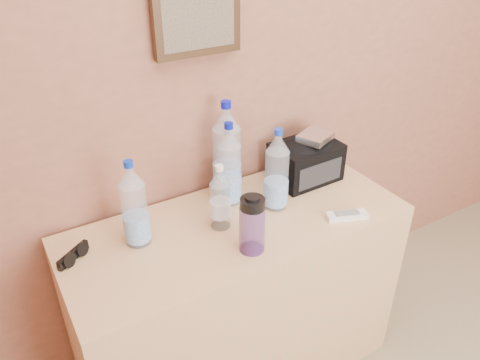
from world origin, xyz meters
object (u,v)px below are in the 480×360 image
(dresser, at_px, (238,301))
(sunglasses, at_px, (73,255))
(pet_large_a, at_px, (134,208))
(pet_large_d, at_px, (277,174))
(ac_remote, at_px, (347,215))
(toiletry_bag, at_px, (306,159))
(pet_small, at_px, (220,200))
(nalgene_bottle, at_px, (252,224))
(foil_packet, at_px, (315,137))
(pet_large_b, at_px, (229,168))
(pet_large_c, at_px, (227,155))

(dresser, distance_m, sunglasses, 0.67)
(sunglasses, bearing_deg, pet_large_a, -39.75)
(pet_large_d, bearing_deg, dresser, -174.44)
(dresser, distance_m, ac_remote, 0.55)
(toiletry_bag, bearing_deg, pet_large_a, -177.61)
(dresser, xyz_separation_m, sunglasses, (-0.54, 0.09, 0.39))
(ac_remote, bearing_deg, pet_large_a, -179.40)
(pet_small, xyz_separation_m, ac_remote, (0.40, -0.19, -0.09))
(nalgene_bottle, xyz_separation_m, foil_packet, (0.44, 0.25, 0.09))
(pet_small, distance_m, toiletry_bag, 0.45)
(foil_packet, bearing_deg, pet_large_b, 175.63)
(pet_large_c, bearing_deg, ac_remote, -51.33)
(sunglasses, distance_m, toiletry_bag, 0.92)
(pet_large_a, distance_m, pet_large_c, 0.41)
(pet_large_c, relative_size, foil_packet, 3.03)
(pet_small, distance_m, foil_packet, 0.48)
(pet_small, height_order, ac_remote, pet_small)
(pet_large_b, xyz_separation_m, nalgene_bottle, (-0.08, -0.28, -0.04))
(pet_large_a, height_order, foil_packet, pet_large_a)
(ac_remote, bearing_deg, pet_large_b, 155.42)
(pet_large_b, relative_size, sunglasses, 2.54)
(pet_large_b, relative_size, nalgene_bottle, 1.58)
(pet_large_c, relative_size, ac_remote, 2.59)
(pet_large_d, height_order, pet_small, pet_large_d)
(pet_small, xyz_separation_m, sunglasses, (-0.48, 0.08, -0.09))
(pet_large_c, bearing_deg, nalgene_bottle, -106.16)
(pet_large_d, height_order, sunglasses, pet_large_d)
(toiletry_bag, xyz_separation_m, foil_packet, (0.02, -0.02, 0.10))
(sunglasses, bearing_deg, pet_large_d, -40.61)
(pet_large_a, height_order, sunglasses, pet_large_a)
(pet_large_d, distance_m, nalgene_bottle, 0.27)
(pet_large_c, bearing_deg, toiletry_bag, -10.46)
(toiletry_bag, distance_m, foil_packet, 0.10)
(dresser, relative_size, nalgene_bottle, 6.04)
(ac_remote, distance_m, toiletry_bag, 0.31)
(pet_small, height_order, foil_packet, pet_small)
(nalgene_bottle, bearing_deg, pet_large_d, 38.96)
(pet_large_b, xyz_separation_m, toiletry_bag, (0.34, -0.01, -0.05))
(nalgene_bottle, bearing_deg, dresser, 77.34)
(nalgene_bottle, bearing_deg, ac_remote, -3.92)
(pet_large_a, bearing_deg, ac_remote, -20.18)
(dresser, height_order, foil_packet, foil_packet)
(pet_small, xyz_separation_m, foil_packet, (0.47, 0.09, 0.08))
(pet_large_d, bearing_deg, pet_large_a, 173.56)
(dresser, distance_m, pet_large_a, 0.61)
(toiletry_bag, bearing_deg, sunglasses, -179.61)
(pet_large_d, distance_m, foil_packet, 0.25)
(nalgene_bottle, distance_m, sunglasses, 0.56)
(dresser, height_order, ac_remote, ac_remote)
(pet_small, height_order, toiletry_bag, pet_small)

